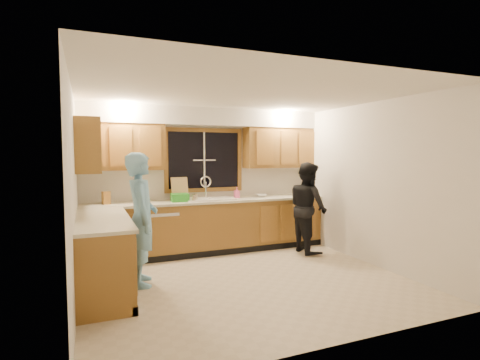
% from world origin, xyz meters
% --- Properties ---
extents(floor, '(4.20, 4.20, 0.00)m').
position_xyz_m(floor, '(0.00, 0.00, 0.00)').
color(floor, beige).
rests_on(floor, ground).
extents(ceiling, '(4.20, 4.20, 0.00)m').
position_xyz_m(ceiling, '(0.00, 0.00, 2.50)').
color(ceiling, white).
extents(wall_back, '(4.20, 0.00, 4.20)m').
position_xyz_m(wall_back, '(0.00, 1.90, 1.25)').
color(wall_back, silver).
rests_on(wall_back, ground).
extents(wall_left, '(0.00, 3.80, 3.80)m').
position_xyz_m(wall_left, '(-2.10, 0.00, 1.25)').
color(wall_left, silver).
rests_on(wall_left, ground).
extents(wall_right, '(0.00, 3.80, 3.80)m').
position_xyz_m(wall_right, '(2.10, 0.00, 1.25)').
color(wall_right, silver).
rests_on(wall_right, ground).
extents(base_cabinets_back, '(4.20, 0.60, 0.88)m').
position_xyz_m(base_cabinets_back, '(0.00, 1.60, 0.44)').
color(base_cabinets_back, olive).
rests_on(base_cabinets_back, ground).
extents(base_cabinets_left, '(0.60, 1.90, 0.88)m').
position_xyz_m(base_cabinets_left, '(-1.80, 0.35, 0.44)').
color(base_cabinets_left, olive).
rests_on(base_cabinets_left, ground).
extents(countertop_back, '(4.20, 0.63, 0.04)m').
position_xyz_m(countertop_back, '(0.00, 1.58, 0.90)').
color(countertop_back, beige).
rests_on(countertop_back, base_cabinets_back).
extents(countertop_left, '(0.63, 1.90, 0.04)m').
position_xyz_m(countertop_left, '(-1.79, 0.35, 0.90)').
color(countertop_left, beige).
rests_on(countertop_left, base_cabinets_left).
extents(upper_cabinets_left, '(1.35, 0.33, 0.75)m').
position_xyz_m(upper_cabinets_left, '(-1.43, 1.73, 1.83)').
color(upper_cabinets_left, olive).
rests_on(upper_cabinets_left, wall_back).
extents(upper_cabinets_right, '(1.35, 0.33, 0.75)m').
position_xyz_m(upper_cabinets_right, '(1.43, 1.73, 1.83)').
color(upper_cabinets_right, olive).
rests_on(upper_cabinets_right, wall_back).
extents(upper_cabinets_return, '(0.33, 0.90, 0.75)m').
position_xyz_m(upper_cabinets_return, '(-1.94, 1.12, 1.83)').
color(upper_cabinets_return, olive).
rests_on(upper_cabinets_return, wall_left).
extents(soffit, '(4.20, 0.35, 0.30)m').
position_xyz_m(soffit, '(0.00, 1.72, 2.35)').
color(soffit, silver).
rests_on(soffit, wall_back).
extents(window_frame, '(1.44, 0.03, 1.14)m').
position_xyz_m(window_frame, '(0.00, 1.89, 1.60)').
color(window_frame, black).
rests_on(window_frame, wall_back).
extents(sink, '(0.86, 0.52, 0.57)m').
position_xyz_m(sink, '(0.00, 1.60, 0.86)').
color(sink, white).
rests_on(sink, countertop_back).
extents(dishwasher, '(0.60, 0.56, 0.82)m').
position_xyz_m(dishwasher, '(-0.85, 1.59, 0.41)').
color(dishwasher, white).
rests_on(dishwasher, floor).
extents(stove, '(0.58, 0.75, 0.90)m').
position_xyz_m(stove, '(-1.80, -0.22, 0.45)').
color(stove, white).
rests_on(stove, floor).
extents(man, '(0.46, 0.66, 1.73)m').
position_xyz_m(man, '(-1.31, 0.39, 0.87)').
color(man, '#70ACD5').
rests_on(man, floor).
extents(woman, '(0.63, 0.79, 1.57)m').
position_xyz_m(woman, '(1.59, 0.96, 0.79)').
color(woman, black).
rests_on(woman, floor).
extents(knife_block, '(0.14, 0.13, 0.20)m').
position_xyz_m(knife_block, '(-1.68, 1.64, 1.02)').
color(knife_block, '#A26D2C').
rests_on(knife_block, countertop_back).
extents(cutting_board, '(0.31, 0.14, 0.39)m').
position_xyz_m(cutting_board, '(-0.48, 1.74, 1.12)').
color(cutting_board, tan).
rests_on(cutting_board, countertop_back).
extents(dish_crate, '(0.30, 0.29, 0.13)m').
position_xyz_m(dish_crate, '(-0.53, 1.55, 0.99)').
color(dish_crate, '#299225').
rests_on(dish_crate, countertop_back).
extents(soap_bottle, '(0.10, 0.10, 0.20)m').
position_xyz_m(soap_bottle, '(0.54, 1.65, 1.02)').
color(soap_bottle, '#F55D9A').
rests_on(soap_bottle, countertop_back).
extents(bowl, '(0.24, 0.24, 0.05)m').
position_xyz_m(bowl, '(1.02, 1.64, 0.95)').
color(bowl, silver).
rests_on(bowl, countertop_back).
extents(can_left, '(0.07, 0.07, 0.12)m').
position_xyz_m(can_left, '(-0.33, 1.40, 0.98)').
color(can_left, '#BAAC8F').
rests_on(can_left, countertop_back).
extents(can_right, '(0.08, 0.08, 0.12)m').
position_xyz_m(can_right, '(-0.28, 1.48, 0.98)').
color(can_right, '#BAAC8F').
rests_on(can_right, countertop_back).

